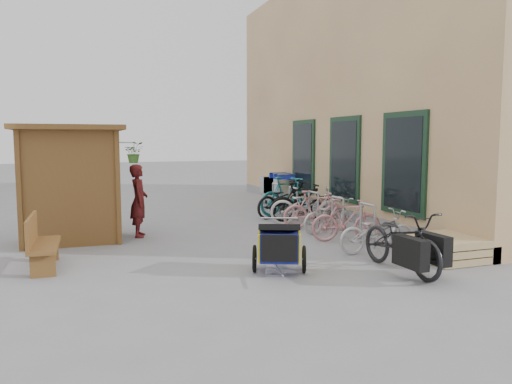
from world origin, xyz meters
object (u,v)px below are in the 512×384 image
object	(u,v)px
bike_4	(307,205)
bike_3	(315,210)
child_trailer	(279,243)
bike_2	(331,215)
bench	(40,242)
bike_0	(377,231)
bike_1	(346,220)
cargo_bike	(403,241)
bike_5	(302,202)
bike_7	(286,196)
shopping_carts	(277,186)
pallet_stack	(445,248)
person_kiosk	(139,201)
bike_6	(285,200)
kiosk	(66,167)

from	to	relation	value
bike_4	bike_3	bearing A→B (deg)	-169.31
child_trailer	bike_4	distance (m)	4.56
bike_2	bench	bearing A→B (deg)	92.51
bike_0	bike_1	xyz separation A→B (m)	(0.01, 1.15, 0.04)
cargo_bike	bike_5	size ratio (longest dim) A/B	1.14
bench	bike_7	distance (m)	7.35
shopping_carts	bike_0	xyz separation A→B (m)	(-0.84, -7.06, -0.22)
bench	shopping_carts	world-z (taller)	shopping_carts
child_trailer	cargo_bike	bearing A→B (deg)	2.21
bench	bike_1	xyz separation A→B (m)	(5.84, 0.30, -0.01)
pallet_stack	bike_2	bearing A→B (deg)	102.81
bike_2	person_kiosk	bearing A→B (deg)	67.17
bike_6	bench	bearing A→B (deg)	105.81
cargo_bike	shopping_carts	bearing A→B (deg)	80.36
shopping_carts	bike_4	world-z (taller)	shopping_carts
cargo_bike	bike_5	world-z (taller)	bike_5
bike_2	bike_6	size ratio (longest dim) A/B	0.82
pallet_stack	cargo_bike	distance (m)	1.34
bike_0	bike_6	distance (m)	4.54
kiosk	bench	size ratio (longest dim) A/B	1.77
shopping_carts	bike_3	xyz separation A→B (m)	(-0.81, -4.43, -0.16)
kiosk	bike_0	xyz separation A→B (m)	(5.43, -3.03, -1.15)
cargo_bike	bike_3	distance (m)	3.95
bike_5	bike_7	xyz separation A→B (m)	(0.08, 1.23, 0.03)
child_trailer	bike_0	bearing A→B (deg)	38.22
bike_0	bike_3	distance (m)	2.63
bike_5	bike_6	size ratio (longest dim) A/B	0.92
shopping_carts	child_trailer	size ratio (longest dim) A/B	1.14
bench	bike_4	world-z (taller)	bike_4
kiosk	child_trailer	bearing A→B (deg)	-48.62
bike_4	bike_0	bearing A→B (deg)	-163.07
shopping_carts	bike_0	world-z (taller)	shopping_carts
bike_0	bike_2	size ratio (longest dim) A/B	1.02
bike_5	cargo_bike	bearing A→B (deg)	-177.16
child_trailer	pallet_stack	bearing A→B (deg)	18.40
child_trailer	bike_3	xyz separation A→B (m)	(2.25, 3.25, -0.01)
pallet_stack	bike_6	size ratio (longest dim) A/B	0.65
shopping_carts	bike_6	xyz separation A→B (m)	(-0.78, -2.52, -0.14)
kiosk	bike_5	distance (m)	5.77
shopping_carts	person_kiosk	xyz separation A→B (m)	(-4.82, -3.95, 0.17)
bike_2	bike_4	xyz separation A→B (m)	(-0.04, 1.19, 0.08)
bench	bike_7	bearing A→B (deg)	35.11
bike_0	bike_7	world-z (taller)	bike_7
bike_6	bike_7	bearing A→B (deg)	-45.21
pallet_stack	bike_0	distance (m)	1.21
bench	bike_7	xyz separation A→B (m)	(6.11, 4.08, 0.09)
kiosk	bike_6	xyz separation A→B (m)	(5.49, 1.51, -1.07)
child_trailer	person_kiosk	distance (m)	4.14
kiosk	bike_2	xyz separation A→B (m)	(5.61, -0.93, -1.16)
bench	bike_4	bearing A→B (deg)	23.58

